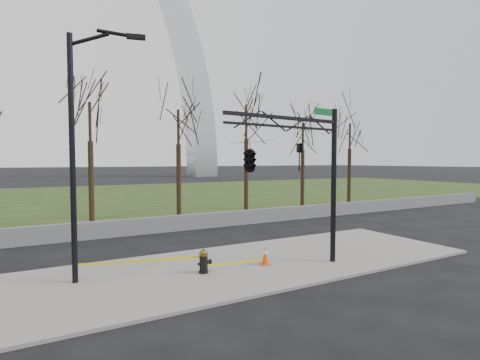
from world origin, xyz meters
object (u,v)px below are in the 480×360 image
traffic_cone (265,256)px  street_light (80,140)px  traffic_signal_mast (268,157)px  fire_hydrant (204,261)px

traffic_cone → street_light: (-6.26, 1.21, 4.27)m
traffic_signal_mast → traffic_cone: bearing=55.3°
fire_hydrant → traffic_signal_mast: size_ratio=0.15×
traffic_cone → traffic_signal_mast: (-0.68, -1.20, 3.72)m
traffic_cone → traffic_signal_mast: bearing=-119.4°
traffic_cone → traffic_signal_mast: traffic_signal_mast is taller
fire_hydrant → traffic_cone: (2.44, -0.19, -0.07)m
fire_hydrant → traffic_cone: bearing=-4.4°
traffic_cone → street_light: size_ratio=0.08×
traffic_cone → street_light: 7.67m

